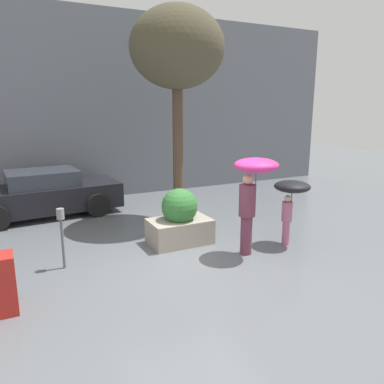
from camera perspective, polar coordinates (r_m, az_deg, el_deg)
ground_plane at (r=7.29m, az=-0.37°, el=-11.29°), size 40.00×40.00×0.00m
building_facade at (r=12.81m, az=-13.63°, el=12.60°), size 18.00×0.30×6.00m
planter_box at (r=8.31m, az=-1.90°, el=-4.32°), size 1.35×0.85×1.24m
person_adult at (r=7.53m, az=9.25°, el=1.41°), size 0.88×0.88×2.01m
person_child at (r=8.34m, az=14.86°, el=-0.18°), size 0.78×0.78×1.43m
parked_car_near at (r=11.18m, az=-21.68°, el=-0.34°), size 4.17×2.11×1.28m
street_tree at (r=9.77m, az=-2.29°, el=20.80°), size 2.34×2.34×5.38m
parking_meter at (r=7.34m, az=-19.30°, el=-4.83°), size 0.14×0.14×1.17m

